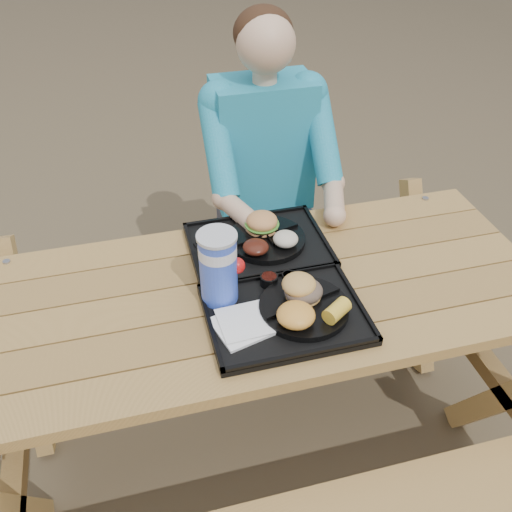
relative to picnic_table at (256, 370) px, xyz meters
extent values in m
plane|color=#999999|center=(0.00, 0.00, -0.38)|extent=(60.00, 60.00, 0.00)
cube|color=black|center=(0.05, -0.14, 0.39)|extent=(0.45, 0.35, 0.02)
cube|color=black|center=(0.06, 0.19, 0.39)|extent=(0.45, 0.35, 0.02)
cylinder|color=black|center=(0.10, -0.14, 0.41)|extent=(0.26, 0.26, 0.02)
cylinder|color=black|center=(0.09, 0.20, 0.41)|extent=(0.26, 0.26, 0.02)
cube|color=white|center=(-0.09, -0.17, 0.40)|extent=(0.18, 0.18, 0.02)
cylinder|color=blue|center=(-0.12, -0.03, 0.50)|extent=(0.11, 0.11, 0.22)
cylinder|color=black|center=(0.04, -0.01, 0.41)|extent=(0.05, 0.05, 0.03)
cylinder|color=gold|center=(0.10, -0.01, 0.41)|extent=(0.04, 0.04, 0.03)
ellipsoid|color=gold|center=(0.06, -0.20, 0.44)|extent=(0.11, 0.11, 0.05)
cube|color=black|center=(-0.11, 0.19, 0.40)|extent=(0.07, 0.14, 0.01)
ellipsoid|color=#47180E|center=(0.03, 0.13, 0.43)|extent=(0.08, 0.08, 0.04)
ellipsoid|color=beige|center=(0.14, 0.14, 0.44)|extent=(0.08, 0.08, 0.05)
camera|label=1|loc=(-0.33, -1.27, 1.53)|focal=40.00mm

